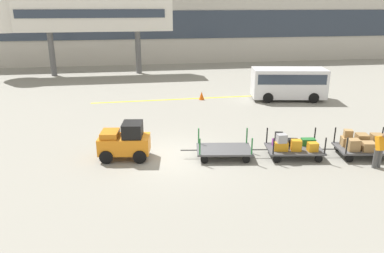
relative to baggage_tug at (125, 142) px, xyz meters
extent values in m
plane|color=gray|center=(1.98, -0.12, -0.75)|extent=(120.00, 120.00, 0.00)
cube|color=yellow|center=(5.68, 9.68, -0.75)|extent=(16.06, 0.60, 0.01)
cube|color=#BCB7AD|center=(1.98, 25.88, 2.91)|extent=(62.43, 2.40, 7.33)
cube|color=#2D3847|center=(1.98, 24.63, 3.28)|extent=(59.31, 0.12, 2.80)
cube|color=silver|center=(-2.71, 19.88, 4.38)|extent=(13.70, 2.20, 2.60)
cylinder|color=silver|center=(-10.16, 19.88, 4.38)|extent=(3.00, 3.00, 2.60)
cube|color=#2D3847|center=(-2.71, 18.74, 4.58)|extent=(12.33, 0.08, 0.70)
cylinder|color=#59595B|center=(-6.48, 19.88, 1.16)|extent=(0.50, 0.50, 3.84)
cylinder|color=#59595B|center=(1.06, 19.88, 1.16)|extent=(0.50, 0.50, 3.84)
cube|color=orange|center=(-0.03, 0.00, -0.12)|extent=(2.23, 1.38, 0.70)
cube|color=black|center=(0.33, -0.05, 0.53)|extent=(0.93, 1.09, 0.60)
cube|color=orange|center=(-0.61, 0.08, 0.35)|extent=(0.82, 1.02, 0.24)
cylinder|color=black|center=(-0.64, 0.62, -0.47)|extent=(0.58, 0.26, 0.56)
cylinder|color=black|center=(-0.78, -0.42, -0.47)|extent=(0.58, 0.26, 0.56)
cylinder|color=black|center=(0.71, 0.43, -0.47)|extent=(0.58, 0.26, 0.56)
cylinder|color=black|center=(0.57, -0.61, -0.47)|extent=(0.58, 0.26, 0.56)
cube|color=#4C4C4F|center=(4.13, -0.57, -0.39)|extent=(2.47, 1.70, 0.08)
cylinder|color=#237033|center=(3.17, 0.21, 0.00)|extent=(0.06, 0.06, 0.70)
cylinder|color=#237033|center=(2.99, -1.07, 0.00)|extent=(0.06, 0.06, 0.70)
cylinder|color=#237033|center=(5.26, -0.08, 0.00)|extent=(0.06, 0.06, 0.70)
cylinder|color=#237033|center=(5.09, -1.36, 0.00)|extent=(0.06, 0.06, 0.70)
cylinder|color=black|center=(3.35, 0.13, -0.59)|extent=(0.33, 0.14, 0.32)
cylinder|color=black|center=(3.19, -1.04, -0.59)|extent=(0.33, 0.14, 0.32)
cylinder|color=black|center=(5.06, -0.10, -0.59)|extent=(0.33, 0.14, 0.32)
cylinder|color=black|center=(4.90, -1.28, -0.59)|extent=(0.33, 0.14, 0.32)
cylinder|color=#333333|center=(2.64, -0.37, -0.41)|extent=(0.70, 0.15, 0.05)
cube|color=#4C4C4F|center=(7.10, -0.99, -0.39)|extent=(2.47, 1.70, 0.08)
cylinder|color=black|center=(6.14, -0.20, 0.00)|extent=(0.06, 0.06, 0.70)
cylinder|color=black|center=(5.96, -1.48, 0.00)|extent=(0.06, 0.06, 0.70)
cylinder|color=black|center=(8.23, -0.50, 0.00)|extent=(0.06, 0.06, 0.70)
cylinder|color=black|center=(8.06, -1.77, 0.00)|extent=(0.06, 0.06, 0.70)
cylinder|color=black|center=(6.33, -0.28, -0.59)|extent=(0.33, 0.14, 0.32)
cylinder|color=black|center=(6.16, -1.46, -0.59)|extent=(0.33, 0.14, 0.32)
cylinder|color=black|center=(8.03, -0.52, -0.59)|extent=(0.33, 0.14, 0.32)
cylinder|color=black|center=(7.87, -1.70, -0.59)|extent=(0.33, 0.14, 0.32)
cylinder|color=#333333|center=(5.61, -0.78, -0.41)|extent=(0.70, 0.15, 0.05)
cube|color=#8C338C|center=(6.52, -0.64, -0.21)|extent=(0.55, 0.40, 0.29)
cube|color=orange|center=(6.41, -1.18, -0.17)|extent=(0.61, 0.36, 0.37)
cube|color=black|center=(7.16, -0.67, -0.21)|extent=(0.49, 0.42, 0.29)
cube|color=orange|center=(7.04, -1.26, -0.12)|extent=(0.46, 0.39, 0.47)
cube|color=#236B2D|center=(7.83, -0.73, -0.21)|extent=(0.62, 0.40, 0.29)
cube|color=orange|center=(7.70, -1.42, -0.17)|extent=(0.42, 0.33, 0.37)
cube|color=black|center=(6.52, -0.64, 0.10)|extent=(0.39, 0.35, 0.32)
cube|color=#99999E|center=(6.41, -1.18, 0.20)|extent=(0.39, 0.32, 0.36)
cube|color=#4C4C4F|center=(10.07, -1.40, -0.39)|extent=(2.47, 1.70, 0.08)
cylinder|color=black|center=(9.11, -0.62, 0.00)|extent=(0.06, 0.06, 0.70)
cylinder|color=black|center=(8.93, -1.89, 0.00)|extent=(0.06, 0.06, 0.70)
cylinder|color=black|center=(11.21, -0.91, 0.00)|extent=(0.06, 0.06, 0.70)
cylinder|color=black|center=(9.30, -0.69, -0.59)|extent=(0.33, 0.14, 0.32)
cylinder|color=black|center=(9.13, -1.87, -0.59)|extent=(0.33, 0.14, 0.32)
cylinder|color=black|center=(11.01, -0.93, -0.59)|extent=(0.33, 0.14, 0.32)
cylinder|color=#333333|center=(8.58, -1.19, -0.41)|extent=(0.70, 0.15, 0.05)
cube|color=#A87F4C|center=(9.47, -1.05, -0.16)|extent=(0.57, 0.57, 0.38)
cube|color=#9E7A4C|center=(9.40, -1.61, -0.11)|extent=(0.51, 0.44, 0.49)
cube|color=olive|center=(10.09, -1.12, -0.10)|extent=(0.57, 0.59, 0.51)
cube|color=#9E7A4C|center=(10.01, -1.74, -0.17)|extent=(0.60, 0.56, 0.37)
cube|color=olive|center=(10.74, -1.21, -0.10)|extent=(0.56, 0.52, 0.51)
cube|color=#A87F4C|center=(9.47, -1.05, 0.19)|extent=(0.43, 0.41, 0.33)
cylinder|color=#4C4C4C|center=(9.81, -2.54, -0.34)|extent=(0.16, 0.16, 0.82)
cylinder|color=#4C4C4C|center=(10.01, -2.53, -0.34)|extent=(0.16, 0.16, 0.82)
cube|color=orange|center=(9.92, -2.64, 0.33)|extent=(0.42, 0.44, 0.61)
cube|color=silver|center=(10.73, 8.42, 0.39)|extent=(5.05, 2.68, 1.90)
cube|color=#2D3847|center=(10.73, 8.42, 0.79)|extent=(4.68, 2.66, 0.64)
cylinder|color=black|center=(9.11, 7.81, -0.41)|extent=(0.71, 0.35, 0.68)
cylinder|color=black|center=(12.05, 7.31, -0.41)|extent=(0.71, 0.35, 0.68)
cone|color=#EA590F|center=(4.98, 9.30, -0.48)|extent=(0.36, 0.36, 0.55)
camera|label=1|loc=(0.46, -14.93, 5.59)|focal=35.07mm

